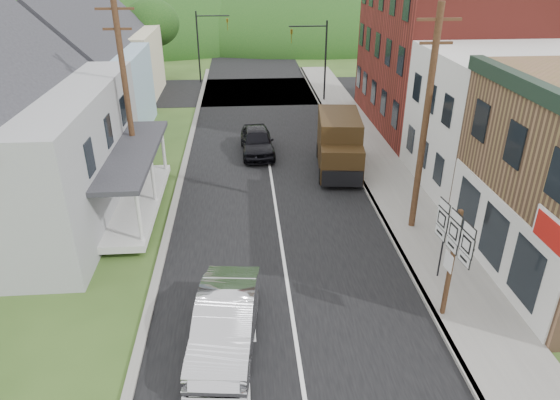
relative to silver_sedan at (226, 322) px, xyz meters
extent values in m
plane|color=#2D4719|center=(2.08, 2.87, -0.80)|extent=(120.00, 120.00, 0.00)
cube|color=black|center=(2.08, 12.87, -0.80)|extent=(9.00, 90.00, 0.02)
cube|color=black|center=(2.08, 29.87, -0.80)|extent=(60.00, 9.00, 0.02)
cube|color=slate|center=(7.98, 10.87, -0.73)|extent=(2.80, 55.00, 0.15)
cube|color=slate|center=(6.63, 10.87, -0.73)|extent=(0.20, 55.00, 0.15)
cube|color=slate|center=(-2.57, 10.87, -0.74)|extent=(0.30, 55.00, 0.12)
cube|color=silver|center=(13.38, 10.37, 2.45)|extent=(8.00, 7.00, 6.50)
cube|color=maroon|center=(13.38, 19.87, 4.20)|extent=(8.00, 12.00, 10.00)
cube|color=#8FB0C3|center=(-8.92, 19.87, 1.70)|extent=(7.00, 8.00, 5.00)
cube|color=beige|center=(-9.42, 28.87, 1.70)|extent=(7.00, 8.00, 5.00)
cylinder|color=#472D19|center=(7.68, 6.37, 3.70)|extent=(0.26, 0.26, 9.00)
cube|color=#472D19|center=(7.68, 6.37, 7.60)|extent=(1.60, 0.10, 0.10)
cube|color=#472D19|center=(7.68, 6.37, 6.80)|extent=(1.20, 0.10, 0.10)
cylinder|color=#472D19|center=(-4.42, 10.87, 3.70)|extent=(0.26, 0.26, 9.00)
cube|color=#472D19|center=(-4.42, 10.87, 7.60)|extent=(1.60, 0.10, 0.10)
cube|color=#472D19|center=(-4.42, 10.87, 6.80)|extent=(1.20, 0.10, 0.10)
cylinder|color=black|center=(7.08, 26.37, 2.20)|extent=(0.14, 0.14, 6.00)
cylinder|color=black|center=(5.68, 26.37, 4.80)|extent=(2.80, 0.10, 0.10)
imported|color=olive|center=(4.48, 26.37, 4.10)|extent=(0.16, 0.20, 1.00)
cylinder|color=black|center=(-2.92, 33.37, 2.20)|extent=(0.14, 0.14, 6.00)
cylinder|color=black|center=(-1.52, 33.37, 4.80)|extent=(2.80, 0.10, 0.10)
imported|color=olive|center=(-0.32, 33.37, 4.10)|extent=(0.16, 0.20, 1.00)
cylinder|color=#382616|center=(-6.92, 34.87, 1.16)|extent=(0.36, 0.36, 3.92)
ellipsoid|color=#123710|center=(-6.92, 34.87, 4.10)|extent=(4.80, 4.80, 4.08)
ellipsoid|color=#123710|center=(2.08, 57.87, -0.80)|extent=(90.00, 30.00, 16.00)
imported|color=#A8A8AC|center=(0.00, 0.00, 0.00)|extent=(2.20, 5.02, 1.60)
imported|color=black|center=(1.48, 15.55, -0.04)|extent=(1.98, 4.53, 1.52)
cube|color=black|center=(5.75, 13.26, 0.79)|extent=(2.51, 4.19, 2.63)
cube|color=black|center=(5.49, 10.91, 0.33)|extent=(2.23, 1.67, 1.72)
cube|color=black|center=(5.51, 11.09, 1.06)|extent=(2.01, 1.29, 0.05)
cube|color=black|center=(5.41, 10.15, -0.12)|extent=(2.00, 0.35, 0.82)
cylinder|color=black|center=(4.56, 11.11, -0.39)|extent=(0.34, 0.84, 0.82)
cylinder|color=black|center=(6.45, 10.90, -0.39)|extent=(0.34, 0.84, 0.82)
cylinder|color=black|center=(4.95, 14.71, -0.39)|extent=(0.34, 0.84, 0.82)
cylinder|color=black|center=(6.84, 14.50, -0.39)|extent=(0.34, 0.84, 0.82)
cube|color=#472D19|center=(6.88, 0.70, 1.21)|extent=(0.13, 0.13, 3.73)
cube|color=black|center=(6.82, 0.70, 2.38)|extent=(0.25, 2.12, 0.09)
cube|color=silver|center=(6.85, -0.05, 2.86)|extent=(0.08, 0.58, 0.23)
cube|color=silver|center=(6.85, -0.05, 2.38)|extent=(0.08, 0.64, 0.59)
cube|color=silver|center=(6.85, -0.05, 1.90)|extent=(0.08, 0.58, 0.30)
cube|color=silver|center=(6.77, 0.69, 2.86)|extent=(0.08, 0.58, 0.23)
cube|color=silver|center=(6.77, 0.69, 2.38)|extent=(0.08, 0.64, 0.59)
cube|color=silver|center=(6.77, 0.69, 1.90)|extent=(0.08, 0.58, 0.30)
cube|color=silver|center=(6.70, 1.43, 2.86)|extent=(0.08, 0.58, 0.23)
cube|color=silver|center=(6.70, 1.43, 2.38)|extent=(0.08, 0.64, 0.59)
cube|color=silver|center=(6.70, 1.43, 1.90)|extent=(0.08, 0.58, 0.30)
cube|color=silver|center=(6.77, 0.69, 1.32)|extent=(0.07, 0.48, 0.59)
cylinder|color=black|center=(7.46, 2.71, 0.63)|extent=(0.08, 0.08, 2.56)
cube|color=black|center=(7.39, 2.71, 1.70)|extent=(0.28, 0.71, 0.75)
cube|color=yellow|center=(7.41, 2.71, 1.70)|extent=(0.26, 0.64, 0.68)
camera|label=1|loc=(0.71, -11.53, 9.76)|focal=32.00mm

